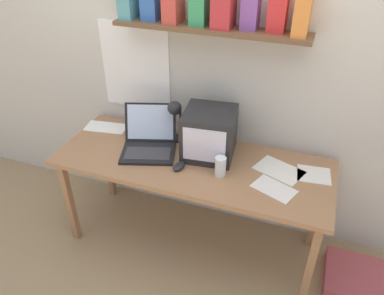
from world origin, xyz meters
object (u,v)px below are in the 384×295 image
Objects in this scene: laptop at (149,139)px; printed_handout at (106,127)px; loose_paper_near_monitor at (279,170)px; desk_lamp at (176,114)px; juice_glass at (220,167)px; loose_paper_near_laptop at (274,189)px; corner_desk at (192,168)px; open_notebook at (314,175)px; floor_cushion at (355,280)px; crt_monitor at (209,133)px; computer_mouse at (179,166)px.

printed_handout is (-0.41, 0.13, -0.06)m from laptop.
desk_lamp is at bearing 172.95° from loose_paper_near_monitor.
juice_glass is (0.52, -0.12, -0.01)m from laptop.
loose_paper_near_laptop is (0.85, -0.15, -0.06)m from laptop.
laptop is (-0.32, 0.05, 0.13)m from corner_desk.
laptop reaches higher than corner_desk.
open_notebook is 0.20m from loose_paper_near_monitor.
juice_glass is at bearing -20.82° from corner_desk.
printed_handout is at bearing 174.27° from floor_cushion.
open_notebook is (0.73, 0.11, 0.06)m from corner_desk.
crt_monitor is 0.68m from open_notebook.
corner_desk is 0.25m from crt_monitor.
printed_handout is at bearing 166.45° from corner_desk.
laptop is at bearing -17.43° from printed_handout.
open_notebook reaches higher than floor_cushion.
desk_lamp is at bearing -0.09° from printed_handout.
desk_lamp reaches higher than loose_paper_near_laptop.
desk_lamp is (-0.17, 0.17, 0.27)m from corner_desk.
printed_handout is (-1.46, 0.06, 0.00)m from open_notebook.
printed_handout is (-0.93, 0.25, -0.05)m from juice_glass.
loose_paper_near_monitor is at bearing 26.93° from juice_glass.
laptop reaches higher than juice_glass.
juice_glass is at bearing 176.34° from loose_paper_near_laptop.
computer_mouse is at bearing -174.97° from juice_glass.
loose_paper_near_laptop is at bearing 0.16° from computer_mouse.
computer_mouse reaches higher than corner_desk.
floor_cushion is (0.38, -0.12, -0.66)m from open_notebook.
corner_desk is 4.62× the size of floor_cushion.
laptop reaches higher than open_notebook.
juice_glass reaches higher than corner_desk.
loose_paper_near_laptop is at bearing -2.22° from desk_lamp.
computer_mouse is at bearing -126.15° from crt_monitor.
computer_mouse is (0.27, -0.15, -0.05)m from laptop.
juice_glass is 0.33m from loose_paper_near_laptop.
printed_handout is (-0.72, 0.17, 0.06)m from corner_desk.
loose_paper_near_laptop is (0.58, 0.00, -0.01)m from computer_mouse.
loose_paper_near_laptop is (0.00, -0.19, 0.00)m from loose_paper_near_monitor.
open_notebook is 0.77× the size of loose_paper_near_laptop.
juice_glass is (0.38, -0.25, -0.16)m from desk_lamp.
corner_desk is 5.64× the size of desk_lamp.
corner_desk is at bearing 169.41° from loose_paper_near_laptop.
laptop is at bearing 166.55° from juice_glass.
floor_cushion is (1.29, -0.18, -0.87)m from desk_lamp.
juice_glass is 0.38× the size of loose_paper_near_monitor.
open_notebook and printed_handout have the same top height.
corner_desk is at bearing -171.30° from open_notebook.
desk_lamp is at bearing 24.02° from laptop.
open_notebook is (0.78, 0.21, -0.01)m from computer_mouse.
crt_monitor reaches higher than loose_paper_near_laptop.
juice_glass reaches higher than computer_mouse.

